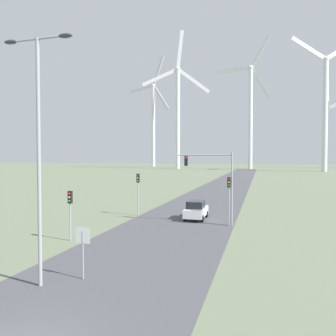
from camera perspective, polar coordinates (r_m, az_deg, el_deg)
road_surface at (r=57.01m, az=8.55°, el=-4.29°), size 10.00×240.00×0.01m
streetlamp at (r=16.54m, az=-21.62°, el=5.57°), size 3.68×0.32×11.70m
stop_sign_near at (r=17.30m, az=-14.61°, el=-12.50°), size 0.81×0.07×2.61m
traffic_light_post_near_left at (r=25.05m, az=-16.69°, el=-6.07°), size 0.28×0.33×3.65m
traffic_light_post_near_right at (r=29.58m, az=10.56°, el=-3.85°), size 0.28×0.34×4.34m
traffic_light_post_mid_left at (r=34.36m, az=-5.25°, el=-2.98°), size 0.28×0.34×4.40m
traffic_light_mast_overhead at (r=29.79m, az=7.90°, el=-0.87°), size 4.99×0.35×6.57m
car_approaching at (r=32.65m, az=4.91°, el=-7.29°), size 1.88×4.10×1.83m
wind_turbine_far_left at (r=219.89m, az=-2.56°, el=8.77°), size 30.92×11.61×72.42m
wind_turbine_left at (r=176.72m, az=1.73°, el=10.34°), size 35.18×9.19×73.24m
wind_turbine_center at (r=181.79m, az=14.19°, el=10.06°), size 28.67×5.65×70.09m
wind_turbine_right at (r=157.00m, az=25.70°, el=10.08°), size 28.80×13.35×57.90m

